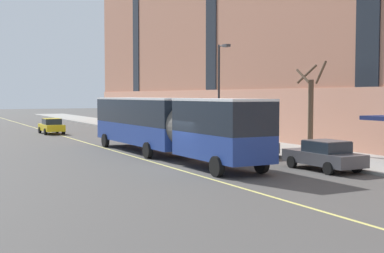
# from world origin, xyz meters

# --- Properties ---
(ground_plane) EXTENTS (260.00, 260.00, 0.00)m
(ground_plane) POSITION_xyz_m (0.00, 0.00, 0.00)
(ground_plane) COLOR #4C4947
(sidewalk) EXTENTS (5.85, 160.00, 0.15)m
(sidewalk) POSITION_xyz_m (9.74, 3.00, 0.07)
(sidewalk) COLOR #9E9B93
(sidewalk) RESTS_ON ground
(city_bus) EXTENTS (3.16, 19.88, 3.70)m
(city_bus) POSITION_xyz_m (0.81, 4.99, 2.14)
(city_bus) COLOR navy
(city_bus) RESTS_ON ground
(parked_car_darkgray_0) EXTENTS (2.00, 4.70, 1.56)m
(parked_car_darkgray_0) POSITION_xyz_m (5.75, 3.31, 0.78)
(parked_car_darkgray_0) COLOR #4C4C51
(parked_car_darkgray_0) RESTS_ON ground
(parked_car_silver_1) EXTENTS (2.04, 4.31, 1.56)m
(parked_car_silver_1) POSITION_xyz_m (5.71, 13.26, 0.78)
(parked_car_silver_1) COLOR #B7B7BC
(parked_car_silver_1) RESTS_ON ground
(parked_car_darkgray_2) EXTENTS (2.05, 4.62, 1.56)m
(parked_car_darkgray_2) POSITION_xyz_m (5.72, -4.06, 0.78)
(parked_car_darkgray_2) COLOR #4C4C51
(parked_car_darkgray_2) RESTS_ON ground
(taxi_cab) EXTENTS (2.02, 4.30, 1.56)m
(taxi_cab) POSITION_xyz_m (-1.25, 28.60, 0.78)
(taxi_cab) COLOR yellow
(taxi_cab) RESTS_ON ground
(street_tree_mid_block) EXTENTS (1.69, 1.81, 5.94)m
(street_tree_mid_block) POSITION_xyz_m (9.98, 2.26, 3.02)
(street_tree_mid_block) COLOR brown
(street_tree_mid_block) RESTS_ON sidewalk
(street_lamp) EXTENTS (0.36, 1.48, 7.53)m
(street_lamp) POSITION_xyz_m (7.41, 9.68, 4.71)
(street_lamp) COLOR #2D2D30
(street_lamp) RESTS_ON sidewalk
(fire_hydrant) EXTENTS (0.42, 0.24, 0.72)m
(fire_hydrant) POSITION_xyz_m (7.31, 16.23, 0.49)
(fire_hydrant) COLOR red
(fire_hydrant) RESTS_ON sidewalk
(lane_centerline) EXTENTS (0.16, 140.00, 0.01)m
(lane_centerline) POSITION_xyz_m (-0.89, 3.00, 0.00)
(lane_centerline) COLOR #E0D66B
(lane_centerline) RESTS_ON ground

